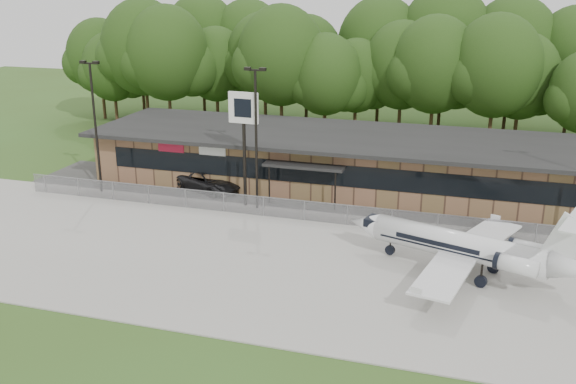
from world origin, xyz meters
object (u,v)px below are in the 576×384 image
(terminal, at_px, (346,159))
(pole_sign, at_px, (244,120))
(business_jet, at_px, (467,248))
(suv, at_px, (208,181))

(terminal, relative_size, pole_sign, 4.85)
(business_jet, xyz_separation_m, suv, (-20.09, 10.00, -0.88))
(terminal, distance_m, pole_sign, 10.28)
(business_jet, relative_size, pole_sign, 1.65)
(pole_sign, bearing_deg, suv, 151.53)
(suv, distance_m, pole_sign, 7.43)
(terminal, xyz_separation_m, business_jet, (9.97, -14.59, -0.48))
(suv, height_order, pole_sign, pole_sign)
(business_jet, bearing_deg, suv, 171.14)
(suv, bearing_deg, business_jet, -93.63)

